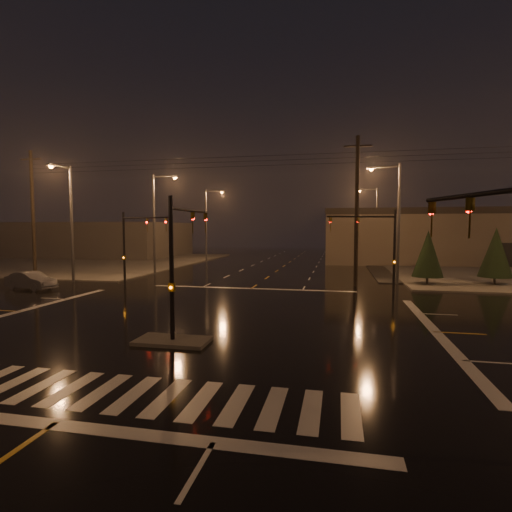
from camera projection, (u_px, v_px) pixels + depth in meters
The scene contains 21 objects.
ground at pixel (205, 321), 20.30m from camera, with size 140.00×140.00×0.00m, color black.
sidewalk_nw at pixel (71, 261), 55.69m from camera, with size 36.00×36.00×0.12m, color #45433D.
median_island at pixel (173, 341), 16.39m from camera, with size 3.00×1.60×0.15m, color #45433D.
crosswalk at pixel (102, 391), 11.51m from camera, with size 15.00×2.60×0.01m, color beige.
stop_bar_near at pixel (54, 424), 9.55m from camera, with size 16.00×0.50×0.01m, color beige.
stop_bar_far at pixel (251, 288), 31.04m from camera, with size 16.00×0.50×0.01m, color beige.
commercial_block at pixel (91, 239), 68.23m from camera, with size 30.00×18.00×5.60m, color #45403D.
signal_mast_median at pixel (180, 250), 17.04m from camera, with size 0.25×4.59×6.00m.
signal_mast_ne at pixel (380, 241), 28.00m from camera, with size 4.84×1.86×6.00m.
signal_mast_nw at pixel (133, 239), 31.86m from camera, with size 4.84×1.86×6.00m.
signal_mast_se at pixel (511, 275), 8.44m from camera, with size 1.55×3.87×6.00m.
streetlight_1 at pixel (157, 217), 39.74m from camera, with size 2.77×0.32×10.00m.
streetlight_2 at pixel (208, 220), 55.37m from camera, with size 2.77×0.32×10.00m.
streetlight_3 at pixel (395, 215), 33.24m from camera, with size 2.77×0.32×10.00m.
streetlight_4 at pixel (374, 220), 52.78m from camera, with size 2.77×0.32×10.00m.
streetlight_5 at pixel (69, 215), 34.07m from camera, with size 0.32×2.77×10.00m.
utility_pole_0 at pixel (33, 213), 38.01m from camera, with size 2.20×0.32×12.00m.
utility_pole_1 at pixel (357, 210), 31.92m from camera, with size 2.20×0.32×12.00m.
conifer_0 at pixel (428, 254), 32.75m from camera, with size 2.45×2.45×4.53m.
conifer_1 at pixel (496, 252), 32.53m from camera, with size 2.58×2.58×4.74m.
car_crossing at pixel (31, 281), 30.51m from camera, with size 1.45×4.16×1.37m, color #525359.
Camera 1 is at (6.64, -19.06, 4.71)m, focal length 28.00 mm.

